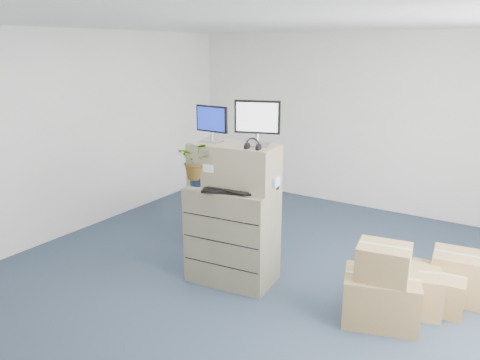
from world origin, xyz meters
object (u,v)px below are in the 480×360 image
(monitor_left, at_px, (212,122))
(monitor_right, at_px, (257,121))
(water_bottle, at_px, (244,176))
(filing_cabinet_lower, at_px, (232,234))
(potted_plant, at_px, (197,165))
(office_chair, at_px, (232,213))
(keyboard, at_px, (229,190))

(monitor_left, bearing_deg, monitor_right, 10.78)
(monitor_right, height_order, water_bottle, monitor_right)
(filing_cabinet_lower, height_order, potted_plant, potted_plant)
(monitor_right, height_order, office_chair, monitor_right)
(potted_plant, bearing_deg, office_chair, 104.53)
(monitor_right, distance_m, keyboard, 0.79)
(filing_cabinet_lower, relative_size, monitor_left, 2.74)
(filing_cabinet_lower, height_order, water_bottle, water_bottle)
(monitor_left, xyz_separation_m, office_chair, (-0.34, 0.88, -1.37))
(keyboard, bearing_deg, office_chair, 100.43)
(filing_cabinet_lower, height_order, monitor_right, monitor_right)
(potted_plant, xyz_separation_m, office_chair, (-0.28, 1.06, -0.92))
(water_bottle, xyz_separation_m, office_chair, (-0.71, 0.81, -0.81))
(filing_cabinet_lower, relative_size, office_chair, 1.33)
(monitor_left, relative_size, keyboard, 0.74)
(water_bottle, bearing_deg, keyboard, -102.68)
(filing_cabinet_lower, distance_m, monitor_left, 1.27)
(filing_cabinet_lower, xyz_separation_m, potted_plant, (-0.34, -0.17, 0.78))
(monitor_left, bearing_deg, office_chair, 112.71)
(filing_cabinet_lower, height_order, office_chair, filing_cabinet_lower)
(monitor_left, bearing_deg, filing_cabinet_lower, -2.44)
(monitor_right, height_order, potted_plant, monitor_right)
(filing_cabinet_lower, bearing_deg, potted_plant, -159.93)
(water_bottle, xyz_separation_m, potted_plant, (-0.44, -0.25, 0.11))
(monitor_left, bearing_deg, water_bottle, 11.99)
(filing_cabinet_lower, distance_m, potted_plant, 0.87)
(monitor_left, distance_m, office_chair, 1.66)
(filing_cabinet_lower, relative_size, monitor_right, 2.31)
(potted_plant, bearing_deg, filing_cabinet_lower, 26.21)
(filing_cabinet_lower, xyz_separation_m, water_bottle, (0.10, 0.09, 0.68))
(keyboard, height_order, potted_plant, potted_plant)
(monitor_left, xyz_separation_m, keyboard, (0.32, -0.16, -0.68))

